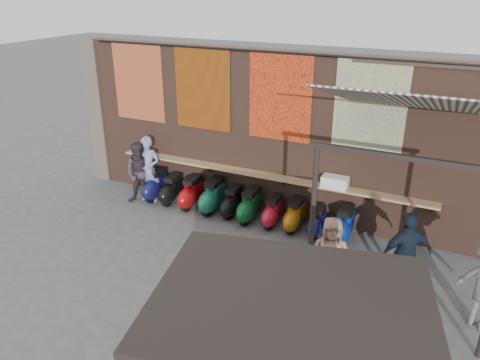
# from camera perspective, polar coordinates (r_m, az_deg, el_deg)

# --- Properties ---
(ground) EXTENTS (70.00, 70.00, 0.00)m
(ground) POSITION_cam_1_polar(r_m,az_deg,el_deg) (9.92, -2.56, -9.99)
(ground) COLOR #474749
(ground) RESTS_ON ground
(brick_wall) EXTENTS (10.00, 0.40, 4.00)m
(brick_wall) POSITION_cam_1_polar(r_m,az_deg,el_deg) (11.29, 3.69, 5.48)
(brick_wall) COLOR brown
(brick_wall) RESTS_ON ground
(pier_left) EXTENTS (0.50, 0.50, 4.00)m
(pier_left) POSITION_cam_1_polar(r_m,az_deg,el_deg) (13.99, -16.67, 8.05)
(pier_left) COLOR #4C4238
(pier_left) RESTS_ON ground
(eating_counter) EXTENTS (8.00, 0.32, 0.05)m
(eating_counter) POSITION_cam_1_polar(r_m,az_deg,el_deg) (11.28, 2.87, 0.60)
(eating_counter) COLOR #9E7A51
(eating_counter) RESTS_ON brick_wall
(shelf_box) EXTENTS (0.58, 0.32, 0.26)m
(shelf_box) POSITION_cam_1_polar(r_m,az_deg,el_deg) (10.70, 11.50, -0.25)
(shelf_box) COLOR white
(shelf_box) RESTS_ON eating_counter
(tapestry_redgold) EXTENTS (1.50, 0.02, 2.00)m
(tapestry_redgold) POSITION_cam_1_polar(r_m,az_deg,el_deg) (12.60, -12.27, 11.57)
(tapestry_redgold) COLOR maroon
(tapestry_redgold) RESTS_ON brick_wall
(tapestry_sun) EXTENTS (1.50, 0.02, 2.00)m
(tapestry_sun) POSITION_cam_1_polar(r_m,az_deg,el_deg) (11.56, -4.58, 11.00)
(tapestry_sun) COLOR #C1540B
(tapestry_sun) RESTS_ON brick_wall
(tapestry_orange) EXTENTS (1.50, 0.02, 2.00)m
(tapestry_orange) POSITION_cam_1_polar(r_m,az_deg,el_deg) (10.72, 4.89, 10.03)
(tapestry_orange) COLOR #BC3F17
(tapestry_orange) RESTS_ON brick_wall
(tapestry_multi) EXTENTS (1.50, 0.02, 2.00)m
(tapestry_multi) POSITION_cam_1_polar(r_m,az_deg,el_deg) (10.21, 15.54, 8.61)
(tapestry_multi) COLOR #2B519F
(tapestry_multi) RESTS_ON brick_wall
(hang_rail) EXTENTS (9.50, 0.06, 0.06)m
(hang_rail) POSITION_cam_1_polar(r_m,az_deg,el_deg) (10.64, 3.49, 15.34)
(hang_rail) COLOR black
(hang_rail) RESTS_ON brick_wall
(scooter_stool_0) EXTENTS (0.38, 0.85, 0.80)m
(scooter_stool_0) POSITION_cam_1_polar(r_m,az_deg,el_deg) (12.66, -10.15, -0.58)
(scooter_stool_0) COLOR #121345
(scooter_stool_0) RESTS_ON ground
(scooter_stool_1) EXTENTS (0.35, 0.78, 0.74)m
(scooter_stool_1) POSITION_cam_1_polar(r_m,az_deg,el_deg) (12.37, -8.26, -1.18)
(scooter_stool_1) COLOR black
(scooter_stool_1) RESTS_ON ground
(scooter_stool_2) EXTENTS (0.38, 0.84, 0.80)m
(scooter_stool_2) POSITION_cam_1_polar(r_m,az_deg,el_deg) (12.06, -5.91, -1.58)
(scooter_stool_2) COLOR #9F0C0D
(scooter_stool_2) RESTS_ON ground
(scooter_stool_3) EXTENTS (0.40, 0.89, 0.85)m
(scooter_stool_3) POSITION_cam_1_polar(r_m,az_deg,el_deg) (11.78, -3.30, -1.99)
(scooter_stool_3) COLOR #1A6A53
(scooter_stool_3) RESTS_ON ground
(scooter_stool_4) EXTENTS (0.35, 0.78, 0.74)m
(scooter_stool_4) POSITION_cam_1_polar(r_m,az_deg,el_deg) (11.58, -0.93, -2.71)
(scooter_stool_4) COLOR black
(scooter_stool_4) RESTS_ON ground
(scooter_stool_5) EXTENTS (0.38, 0.85, 0.80)m
(scooter_stool_5) POSITION_cam_1_polar(r_m,az_deg,el_deg) (11.32, 1.20, -3.16)
(scooter_stool_5) COLOR #0E4A21
(scooter_stool_5) RESTS_ON ground
(scooter_stool_6) EXTENTS (0.34, 0.75, 0.72)m
(scooter_stool_6) POSITION_cam_1_polar(r_m,az_deg,el_deg) (11.15, 4.03, -3.89)
(scooter_stool_6) COLOR #AA1629
(scooter_stool_6) RESTS_ON ground
(scooter_stool_7) EXTENTS (0.35, 0.79, 0.75)m
(scooter_stool_7) POSITION_cam_1_polar(r_m,az_deg,el_deg) (11.01, 6.70, -4.29)
(scooter_stool_7) COLOR #98570D
(scooter_stool_7) RESTS_ON ground
(scooter_stool_8) EXTENTS (0.32, 0.71, 0.68)m
(scooter_stool_8) POSITION_cam_1_polar(r_m,az_deg,el_deg) (10.86, 9.40, -5.09)
(scooter_stool_8) COLOR #18164F
(scooter_stool_8) RESTS_ON ground
(scooter_stool_9) EXTENTS (0.38, 0.84, 0.80)m
(scooter_stool_9) POSITION_cam_1_polar(r_m,az_deg,el_deg) (10.70, 12.55, -5.42)
(scooter_stool_9) COLOR navy
(scooter_stool_9) RESTS_ON ground
(diner_left) EXTENTS (0.68, 0.49, 1.76)m
(diner_left) POSITION_cam_1_polar(r_m,az_deg,el_deg) (12.44, -11.10, 1.30)
(diner_left) COLOR #7A7EB2
(diner_left) RESTS_ON ground
(diner_right) EXTENTS (0.98, 0.88, 1.66)m
(diner_right) POSITION_cam_1_polar(r_m,az_deg,el_deg) (12.35, -12.02, 0.80)
(diner_right) COLOR #342830
(diner_right) RESTS_ON ground
(shopper_navy) EXTENTS (1.04, 0.90, 1.68)m
(shopper_navy) POSITION_cam_1_polar(r_m,az_deg,el_deg) (9.10, 19.55, -8.58)
(shopper_navy) COLOR black
(shopper_navy) RESTS_ON ground
(shopper_tan) EXTENTS (0.86, 0.68, 1.54)m
(shopper_tan) POSITION_cam_1_polar(r_m,az_deg,el_deg) (8.84, 10.93, -9.07)
(shopper_tan) COLOR #977360
(shopper_tan) RESTS_ON ground
(stall_roof) EXTENTS (3.02, 2.56, 0.12)m
(stall_roof) POSITION_cam_1_polar(r_m,az_deg,el_deg) (4.59, 6.37, -14.76)
(stall_roof) COLOR black
(stall_roof) RESTS_ON market_stall
(stall_sign) EXTENTS (1.18, 0.30, 0.50)m
(stall_sign) POSITION_cam_1_polar(r_m,az_deg,el_deg) (5.78, 7.17, -15.24)
(stall_sign) COLOR gold
(stall_sign) RESTS_ON market_stall
(awning_canvas) EXTENTS (3.20, 3.28, 0.97)m
(awning_canvas) POSITION_cam_1_polar(r_m,az_deg,el_deg) (8.43, 21.93, 8.66)
(awning_canvas) COLOR beige
(awning_canvas) RESTS_ON brick_wall
(awning_ledger) EXTENTS (3.30, 0.08, 0.12)m
(awning_ledger) POSITION_cam_1_polar(r_m,az_deg,el_deg) (9.91, 23.11, 12.84)
(awning_ledger) COLOR #33261C
(awning_ledger) RESTS_ON brick_wall
(awning_header) EXTENTS (3.00, 0.08, 0.08)m
(awning_header) POSITION_cam_1_polar(r_m,az_deg,el_deg) (7.12, 20.30, 2.44)
(awning_header) COLOR black
(awning_header) RESTS_ON awning_post_left
(awning_post_left) EXTENTS (0.09, 0.09, 3.10)m
(awning_post_left) POSITION_cam_1_polar(r_m,az_deg,el_deg) (7.96, 8.73, -6.24)
(awning_post_left) COLOR black
(awning_post_left) RESTS_ON ground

